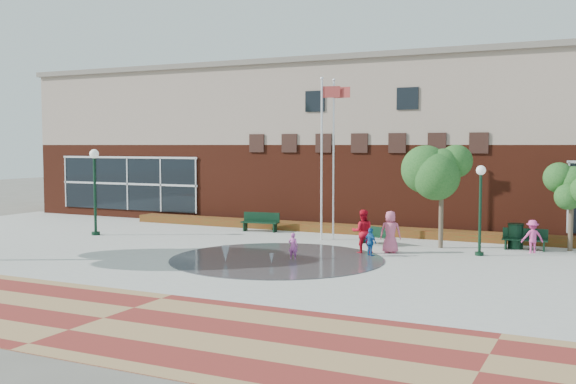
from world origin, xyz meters
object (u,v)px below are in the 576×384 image
at_px(flagpole_left, 334,151).
at_px(bench_left, 260,226).
at_px(trash_can, 516,236).
at_px(child_splash, 293,246).
at_px(flagpole_right, 323,150).

xyz_separation_m(flagpole_left, bench_left, (-4.58, 1.16, -3.90)).
height_order(flagpole_left, trash_can, flagpole_left).
xyz_separation_m(bench_left, trash_can, (12.68, -0.32, 0.24)).
xyz_separation_m(bench_left, child_splash, (5.19, -6.98, 0.21)).
relative_size(flagpole_left, flagpole_right, 0.99).
distance_m(flagpole_left, bench_left, 6.13).
distance_m(trash_can, child_splash, 10.02).
xyz_separation_m(flagpole_right, bench_left, (-4.09, 1.43, -3.96)).
bearing_deg(trash_can, child_splash, -138.38).
height_order(bench_left, trash_can, trash_can).
distance_m(flagpole_left, child_splash, 6.91).
relative_size(flagpole_left, child_splash, 7.09).
bearing_deg(flagpole_left, child_splash, -81.80).
relative_size(flagpole_left, bench_left, 3.73).
bearing_deg(flagpole_right, flagpole_left, 16.86).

